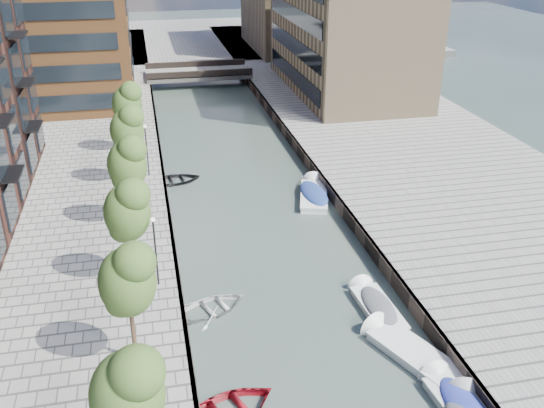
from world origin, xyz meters
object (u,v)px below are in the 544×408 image
object	(u,v)px
tree_5	(127,128)
sloop_3	(213,310)
motorboat_0	(460,407)
car	(299,76)
tree_4	(127,162)
bridge	(198,73)
tree_1	(127,390)
motorboat_2	(404,349)
motorboat_3	(314,194)
motorboat_4	(375,305)
sloop_4	(175,182)
tree_3	(127,209)
tree_6	(127,102)
tree_2	(127,278)

from	to	relation	value
tree_5	sloop_3	xyz separation A→B (m)	(4.04, -16.67, -5.31)
sloop_3	motorboat_0	world-z (taller)	motorboat_0
car	tree_4	bearing A→B (deg)	-124.26
bridge	tree_1	xyz separation A→B (m)	(-8.50, -61.00, 3.92)
tree_5	motorboat_2	xyz separation A→B (m)	(12.84, -22.08, -5.20)
sloop_3	motorboat_3	xyz separation A→B (m)	(9.43, 13.16, 0.23)
tree_5	motorboat_4	size ratio (longest dim) A/B	1.25
bridge	motorboat_4	xyz separation A→B (m)	(4.26, -51.31, -1.20)
car	sloop_4	bearing A→B (deg)	-126.89
bridge	motorboat_2	xyz separation A→B (m)	(4.34, -55.08, -1.28)
tree_3	tree_6	size ratio (longest dim) A/B	1.00
tree_1	tree_5	size ratio (longest dim) A/B	1.00
tree_2	tree_4	world-z (taller)	same
tree_6	sloop_4	world-z (taller)	tree_6
sloop_4	motorboat_2	distance (m)	25.43
tree_5	sloop_3	size ratio (longest dim) A/B	1.49
tree_5	motorboat_3	size ratio (longest dim) A/B	0.99
tree_3	car	size ratio (longest dim) A/B	1.60
tree_5	motorboat_0	size ratio (longest dim) A/B	1.16
tree_2	motorboat_2	xyz separation A→B (m)	(12.84, -1.08, -5.20)
motorboat_2	motorboat_0	bearing A→B (deg)	-79.69
motorboat_2	sloop_3	bearing A→B (deg)	148.43
tree_1	tree_4	distance (m)	21.00
motorboat_2	car	xyz separation A→B (m)	(7.62, 49.99, 1.53)
tree_1	motorboat_4	xyz separation A→B (m)	(12.76, 9.69, -5.12)
motorboat_4	tree_4	bearing A→B (deg)	138.44
bridge	tree_6	xyz separation A→B (m)	(-8.50, -26.00, 3.92)
tree_1	sloop_4	distance (m)	30.15
bridge	motorboat_4	bearing A→B (deg)	-85.25
tree_2	motorboat_0	distance (m)	15.47
tree_2	bridge	bearing A→B (deg)	81.05
bridge	tree_4	world-z (taller)	tree_4
tree_2	motorboat_4	bearing A→B (deg)	11.89
motorboat_3	car	size ratio (longest dim) A/B	1.61
tree_1	motorboat_4	bearing A→B (deg)	37.20
tree_2	motorboat_3	world-z (taller)	tree_2
tree_4	motorboat_4	xyz separation A→B (m)	(12.76, -11.31, -5.12)
bridge	tree_2	bearing A→B (deg)	-98.95
tree_4	motorboat_2	world-z (taller)	tree_4
tree_6	tree_5	bearing A→B (deg)	-90.00
sloop_3	motorboat_4	world-z (taller)	motorboat_4
motorboat_0	motorboat_2	xyz separation A→B (m)	(-0.77, 4.22, -0.10)
bridge	tree_6	bearing A→B (deg)	-108.10
tree_5	tree_6	xyz separation A→B (m)	(0.00, 7.00, 0.00)
motorboat_4	car	xyz separation A→B (m)	(7.70, 46.22, 1.44)
tree_5	sloop_3	bearing A→B (deg)	-76.39
tree_1	tree_5	world-z (taller)	same
tree_1	tree_5	bearing A→B (deg)	90.00
tree_4	motorboat_0	size ratio (longest dim) A/B	1.16
motorboat_2	motorboat_3	distance (m)	18.58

